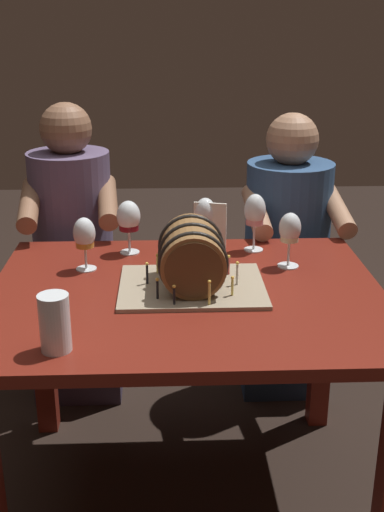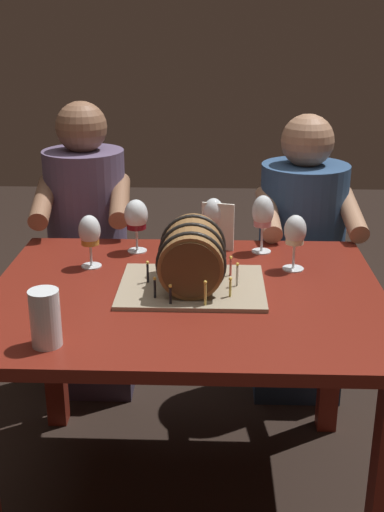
# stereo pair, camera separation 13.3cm
# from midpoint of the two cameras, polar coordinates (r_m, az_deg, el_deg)

# --- Properties ---
(ground_plane) EXTENTS (8.00, 8.00, 0.00)m
(ground_plane) POSITION_cam_midpoint_polar(r_m,az_deg,el_deg) (2.26, -2.21, -20.16)
(ground_plane) COLOR black
(dining_table) EXTENTS (1.14, 0.91, 0.72)m
(dining_table) POSITION_cam_midpoint_polar(r_m,az_deg,el_deg) (1.92, -2.45, -6.27)
(dining_table) COLOR maroon
(dining_table) RESTS_ON ground
(barrel_cake) EXTENTS (0.42, 0.33, 0.20)m
(barrel_cake) POSITION_cam_midpoint_polar(r_m,az_deg,el_deg) (1.86, -2.05, -0.39)
(barrel_cake) COLOR gray
(barrel_cake) RESTS_ON dining_table
(wine_glass_white) EXTENTS (0.07, 0.07, 0.18)m
(wine_glass_white) POSITION_cam_midpoint_polar(r_m,az_deg,el_deg) (2.03, 6.69, 2.19)
(wine_glass_white) COLOR white
(wine_glass_white) RESTS_ON dining_table
(wine_glass_red) EXTENTS (0.08, 0.08, 0.18)m
(wine_glass_red) POSITION_cam_midpoint_polar(r_m,az_deg,el_deg) (2.15, -7.34, 3.24)
(wine_glass_red) COLOR white
(wine_glass_red) RESTS_ON dining_table
(wine_glass_amber) EXTENTS (0.07, 0.07, 0.17)m
(wine_glass_amber) POSITION_cam_midpoint_polar(r_m,az_deg,el_deg) (2.03, -11.25, 1.72)
(wine_glass_amber) COLOR white
(wine_glass_amber) RESTS_ON dining_table
(wine_glass_rose) EXTENTS (0.07, 0.07, 0.19)m
(wine_glass_rose) POSITION_cam_midpoint_polar(r_m,az_deg,el_deg) (2.16, 3.75, 3.78)
(wine_glass_rose) COLOR white
(wine_glass_rose) RESTS_ON dining_table
(wine_glass_empty) EXTENTS (0.07, 0.07, 0.17)m
(wine_glass_empty) POSITION_cam_midpoint_polar(r_m,az_deg,el_deg) (2.19, -0.58, 3.70)
(wine_glass_empty) COLOR white
(wine_glass_empty) RESTS_ON dining_table
(beer_pint) EXTENTS (0.07, 0.07, 0.14)m
(beer_pint) POSITION_cam_midpoint_polar(r_m,az_deg,el_deg) (1.58, -14.28, -5.97)
(beer_pint) COLOR white
(beer_pint) RESTS_ON dining_table
(menu_card) EXTENTS (0.11, 0.04, 0.16)m
(menu_card) POSITION_cam_midpoint_polar(r_m,az_deg,el_deg) (2.19, -0.17, 2.62)
(menu_card) COLOR silver
(menu_card) RESTS_ON dining_table
(person_seated_left) EXTENTS (0.38, 0.47, 1.17)m
(person_seated_left) POSITION_cam_midpoint_polar(r_m,az_deg,el_deg) (2.62, -11.61, -1.16)
(person_seated_left) COLOR #372D40
(person_seated_left) RESTS_ON ground
(person_seated_right) EXTENTS (0.38, 0.47, 1.13)m
(person_seated_right) POSITION_cam_midpoint_polar(r_m,az_deg,el_deg) (2.62, 6.75, -1.05)
(person_seated_right) COLOR #1B2D46
(person_seated_right) RESTS_ON ground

